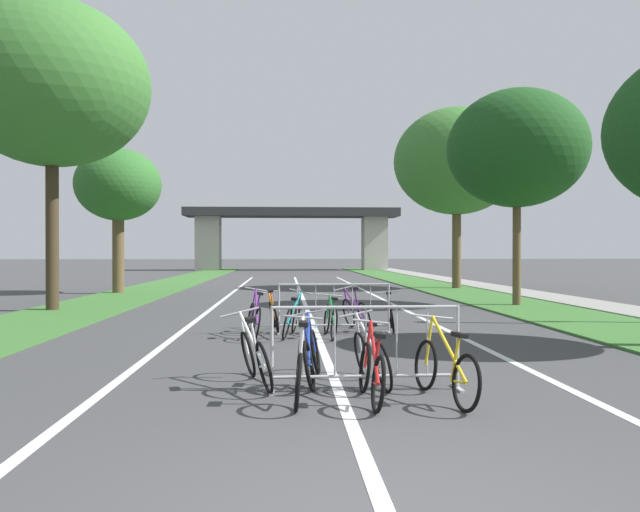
% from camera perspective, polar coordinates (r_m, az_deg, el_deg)
% --- Properties ---
extents(grass_verge_left, '(2.98, 66.24, 0.05)m').
position_cam_1_polar(grass_verge_left, '(31.39, -14.37, -2.72)').
color(grass_verge_left, '#386B2D').
rests_on(grass_verge_left, ground).
extents(grass_verge_right, '(2.98, 66.24, 0.05)m').
position_cam_1_polar(grass_verge_right, '(31.67, 10.22, -2.69)').
color(grass_verge_right, '#386B2D').
rests_on(grass_verge_right, ground).
extents(sidewalk_path_right, '(1.82, 66.24, 0.08)m').
position_cam_1_polar(sidewalk_path_right, '(32.32, 14.37, -2.61)').
color(sidewalk_path_right, gray).
rests_on(sidewalk_path_right, ground).
extents(lane_stripe_center, '(0.14, 38.32, 0.01)m').
position_cam_1_polar(lane_stripe_center, '(22.89, -1.59, -3.91)').
color(lane_stripe_center, silver).
rests_on(lane_stripe_center, ground).
extents(lane_stripe_right_lane, '(0.14, 38.32, 0.01)m').
position_cam_1_polar(lane_stripe_right_lane, '(23.16, 5.55, -3.86)').
color(lane_stripe_right_lane, silver).
rests_on(lane_stripe_right_lane, ground).
extents(lane_stripe_left_lane, '(0.14, 38.32, 0.01)m').
position_cam_1_polar(lane_stripe_left_lane, '(22.99, -8.78, -3.89)').
color(lane_stripe_left_lane, silver).
rests_on(lane_stripe_left_lane, ground).
extents(overpass_bridge, '(19.95, 4.17, 5.81)m').
position_cam_1_polar(overpass_bridge, '(58.46, -2.60, 2.72)').
color(overpass_bridge, '#2D2D30').
rests_on(overpass_bridge, ground).
extents(tree_left_cypress_far, '(5.56, 5.56, 8.91)m').
position_cam_1_polar(tree_left_cypress_far, '(20.04, -23.45, 14.26)').
color(tree_left_cypress_far, '#3D2D1E').
rests_on(tree_left_cypress_far, ground).
extents(tree_left_oak_mid, '(3.48, 3.48, 5.96)m').
position_cam_1_polar(tree_left_oak_mid, '(26.81, -18.09, 6.15)').
color(tree_left_oak_mid, brown).
rests_on(tree_left_oak_mid, ground).
extents(tree_right_pine_near, '(4.35, 4.35, 6.82)m').
position_cam_1_polar(tree_right_pine_near, '(20.69, 17.67, 9.39)').
color(tree_right_pine_near, brown).
rests_on(tree_right_pine_near, ground).
extents(tree_right_maple_mid, '(5.80, 5.80, 8.38)m').
position_cam_1_polar(tree_right_maple_mid, '(29.66, 12.47, 8.48)').
color(tree_right_maple_mid, brown).
rests_on(tree_right_maple_mid, ground).
extents(crowd_barrier_nearest, '(2.37, 0.47, 1.05)m').
position_cam_1_polar(crowd_barrier_nearest, '(7.72, 4.23, -8.49)').
color(crowd_barrier_nearest, '#ADADB2').
rests_on(crowd_barrier_nearest, ground).
extents(crowd_barrier_second, '(2.37, 0.45, 1.05)m').
position_cam_1_polar(crowd_barrier_second, '(13.00, 1.30, -4.88)').
color(crowd_barrier_second, '#ADADB2').
rests_on(crowd_barrier_second, ground).
extents(bicycle_white_0, '(0.79, 1.67, 0.97)m').
position_cam_1_polar(bicycle_white_0, '(8.05, -6.00, -9.22)').
color(bicycle_white_0, black).
rests_on(bicycle_white_0, ground).
extents(bicycle_purple_1, '(0.73, 1.65, 0.97)m').
position_cam_1_polar(bicycle_purple_1, '(13.53, 3.32, -5.27)').
color(bicycle_purple_1, black).
rests_on(bicycle_purple_1, ground).
extents(bicycle_teal_2, '(0.69, 1.73, 0.94)m').
position_cam_1_polar(bicycle_teal_2, '(12.55, -2.58, -5.77)').
color(bicycle_teal_2, black).
rests_on(bicycle_teal_2, ground).
extents(bicycle_red_3, '(0.44, 1.58, 0.91)m').
position_cam_1_polar(bicycle_red_3, '(7.17, 4.76, -10.57)').
color(bicycle_red_3, black).
rests_on(bicycle_red_3, ground).
extents(bicycle_blue_4, '(0.53, 1.70, 0.92)m').
position_cam_1_polar(bicycle_blue_4, '(8.22, -0.77, -9.13)').
color(bicycle_blue_4, black).
rests_on(bicycle_blue_4, ground).
extents(bicycle_orange_5, '(0.51, 1.57, 0.91)m').
position_cam_1_polar(bicycle_orange_5, '(13.55, -4.28, -5.42)').
color(bicycle_orange_5, black).
rests_on(bicycle_orange_5, ground).
extents(bicycle_yellow_6, '(0.54, 1.70, 0.96)m').
position_cam_1_polar(bicycle_yellow_6, '(7.37, 11.43, -10.21)').
color(bicycle_yellow_6, black).
rests_on(bicycle_yellow_6, ground).
extents(bicycle_green_7, '(0.53, 1.59, 0.86)m').
position_cam_1_polar(bicycle_green_7, '(12.44, 0.99, -5.87)').
color(bicycle_green_7, black).
rests_on(bicycle_green_7, ground).
extents(bicycle_silver_8, '(0.58, 1.61, 0.92)m').
position_cam_1_polar(bicycle_silver_8, '(8.09, 4.73, -9.22)').
color(bicycle_silver_8, black).
rests_on(bicycle_silver_8, ground).
extents(bicycle_black_9, '(0.49, 1.59, 0.86)m').
position_cam_1_polar(bicycle_black_9, '(13.60, 6.53, -5.35)').
color(bicycle_black_9, black).
rests_on(bicycle_black_9, ground).
extents(bicycle_white_10, '(0.48, 1.65, 0.95)m').
position_cam_1_polar(bicycle_white_10, '(7.22, -1.96, -10.37)').
color(bicycle_white_10, black).
rests_on(bicycle_white_10, ground).
extents(bicycle_purple_11, '(0.47, 1.74, 0.99)m').
position_cam_1_polar(bicycle_purple_11, '(12.51, -6.10, -5.74)').
color(bicycle_purple_11, black).
rests_on(bicycle_purple_11, ground).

